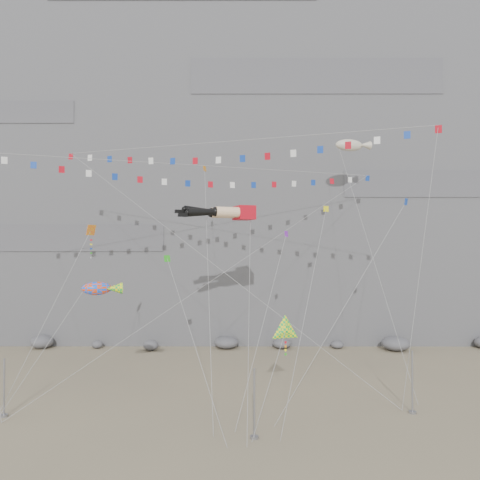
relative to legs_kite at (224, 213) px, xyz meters
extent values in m
plane|color=gray|center=(-0.13, -5.15, -13.87)|extent=(120.00, 120.00, 0.00)
cube|color=slate|center=(-0.13, 26.85, 11.13)|extent=(80.00, 28.00, 50.00)
cylinder|color=gray|center=(-13.96, -8.44, -11.99)|extent=(0.12, 0.12, 3.77)
cylinder|color=gray|center=(2.20, -11.84, -11.86)|extent=(0.12, 0.12, 4.03)
cylinder|color=gray|center=(12.79, -7.78, -11.81)|extent=(0.12, 0.12, 4.13)
cube|color=red|center=(1.69, 0.65, 0.01)|extent=(2.03, 2.35, 1.17)
cylinder|color=#FCCE9D|center=(0.30, -0.49, 0.01)|extent=(2.15, 1.50, 0.86)
sphere|color=black|center=(-0.62, -0.84, 0.01)|extent=(0.79, 0.79, 0.79)
cone|color=black|center=(-1.71, -1.25, -0.05)|extent=(2.46, 1.50, 0.80)
cube|color=black|center=(-3.18, -1.79, -0.32)|extent=(0.83, 0.59, 0.29)
cylinder|color=#FCCE9D|center=(-0.10, 0.60, 0.01)|extent=(2.15, 1.50, 0.86)
sphere|color=black|center=(-1.03, 0.25, 0.01)|extent=(0.79, 0.79, 0.79)
cone|color=black|center=(-2.12, -0.15, 0.12)|extent=(2.47, 1.50, 0.86)
cube|color=black|center=(-3.59, -0.70, 0.04)|extent=(0.83, 0.59, 0.29)
cylinder|color=gray|center=(1.73, -6.24, -6.90)|extent=(0.03, 0.03, 19.52)
cube|color=gray|center=(1.76, -13.12, -13.82)|extent=(0.16, 0.16, 0.10)
cylinder|color=gray|center=(-7.92, -3.38, -4.69)|extent=(0.03, 0.03, 24.78)
cube|color=gray|center=(-13.54, -9.59, -13.82)|extent=(0.16, 0.16, 0.10)
cylinder|color=gray|center=(6.42, -4.26, -4.06)|extent=(0.03, 0.03, 23.58)
cube|color=gray|center=(12.25, -7.34, -13.82)|extent=(0.16, 0.16, 0.10)
cylinder|color=gray|center=(-12.21, -5.79, -7.69)|extent=(0.03, 0.03, 14.04)
cylinder|color=gray|center=(-11.52, -7.10, -9.82)|extent=(0.03, 0.03, 10.14)
cylinder|color=gray|center=(3.24, -9.86, -11.16)|extent=(0.03, 0.03, 7.83)
cube|color=gray|center=(2.04, -12.47, -13.82)|extent=(0.16, 0.16, 0.10)
cylinder|color=gray|center=(12.95, 0.51, -3.30)|extent=(0.03, 0.03, 25.15)
cube|color=gray|center=(13.73, -6.33, -13.82)|extent=(0.16, 0.16, 0.10)
cylinder|color=gray|center=(-1.02, -4.00, -4.77)|extent=(0.03, 0.03, 23.81)
cube|color=gray|center=(-0.16, -11.68, -13.82)|extent=(0.16, 0.16, 0.10)
cylinder|color=gray|center=(3.13, -5.69, -7.81)|extent=(0.03, 0.03, 16.65)
cube|color=gray|center=(1.07, -11.06, -13.82)|extent=(0.16, 0.16, 0.10)
cylinder|color=gray|center=(-1.86, -7.57, -8.80)|extent=(0.03, 0.03, 15.95)
cube|color=gray|center=(0.69, -13.22, -13.82)|extent=(0.16, 0.16, 0.10)
cylinder|color=gray|center=(6.28, -5.10, -6.67)|extent=(0.03, 0.03, 21.05)
cube|color=gray|center=(3.64, -12.36, -13.82)|extent=(0.16, 0.16, 0.10)
cylinder|color=gray|center=(8.66, -6.96, -6.64)|extent=(0.03, 0.03, 18.85)
cube|color=gray|center=(3.47, -10.15, -13.82)|extent=(0.16, 0.16, 0.10)
camera|label=1|loc=(1.43, -38.86, -2.80)|focal=35.00mm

